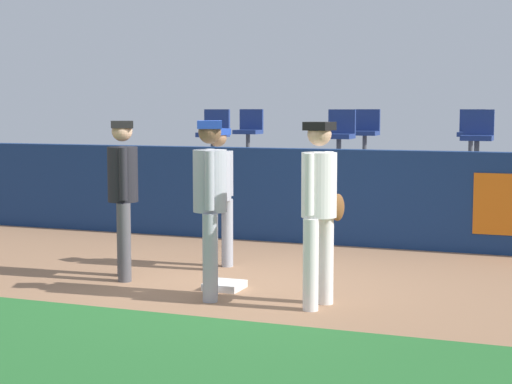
{
  "coord_description": "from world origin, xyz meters",
  "views": [
    {
      "loc": [
        3.64,
        -8.51,
        2.02
      ],
      "look_at": [
        0.1,
        0.88,
        1.0
      ],
      "focal_mm": 57.91,
      "sensor_mm": 36.0,
      "label": 1
    }
  ],
  "objects": [
    {
      "name": "player_coach_visitor",
      "position": [
        -0.44,
        0.97,
        1.03
      ],
      "size": [
        0.44,
        0.46,
        1.77
      ],
      "rotation": [
        0.0,
        0.0,
        -1.99
      ],
      "color": "#9EA3AD",
      "rests_on": "ground_plane"
    },
    {
      "name": "seat_front_center",
      "position": [
        0.13,
        4.75,
        1.63
      ],
      "size": [
        0.46,
        0.44,
        0.84
      ],
      "color": "#4C4C51",
      "rests_on": "bleacher_platform"
    },
    {
      "name": "player_fielder_home",
      "position": [
        1.33,
        -0.55,
        1.09
      ],
      "size": [
        0.43,
        0.56,
        1.89
      ],
      "rotation": [
        0.0,
        0.0,
        -1.76
      ],
      "color": "white",
      "rests_on": "ground_plane"
    },
    {
      "name": "seat_back_right",
      "position": [
        2.05,
        6.54,
        1.63
      ],
      "size": [
        0.44,
        0.44,
        0.84
      ],
      "color": "#4C4C51",
      "rests_on": "bleacher_platform"
    },
    {
      "name": "grass_foreground_strip",
      "position": [
        0.0,
        -2.75,
        0.0
      ],
      "size": [
        18.0,
        2.8,
        0.01
      ],
      "primitive_type": "cube",
      "color": "#26662B",
      "rests_on": "ground_plane"
    },
    {
      "name": "player_umpire",
      "position": [
        -1.24,
        -0.02,
        1.09
      ],
      "size": [
        0.49,
        0.49,
        1.87
      ],
      "rotation": [
        0.0,
        0.0,
        -1.02
      ],
      "color": "#4C4C51",
      "rests_on": "ground_plane"
    },
    {
      "name": "seat_front_left",
      "position": [
        -2.13,
        4.75,
        1.63
      ],
      "size": [
        0.47,
        0.44,
        0.84
      ],
      "color": "#4C4C51",
      "rests_on": "bleacher_platform"
    },
    {
      "name": "seat_back_center",
      "position": [
        0.14,
        6.55,
        1.63
      ],
      "size": [
        0.48,
        0.44,
        0.84
      ],
      "color": "#4C4C51",
      "rests_on": "bleacher_platform"
    },
    {
      "name": "bleacher_platform",
      "position": [
        0.0,
        5.87,
        0.58
      ],
      "size": [
        18.0,
        4.8,
        1.16
      ],
      "primitive_type": "cube",
      "color": "#59595E",
      "rests_on": "ground_plane"
    },
    {
      "name": "field_wall",
      "position": [
        0.02,
        3.3,
        0.71
      ],
      "size": [
        18.0,
        0.26,
        1.42
      ],
      "color": "navy",
      "rests_on": "ground_plane"
    },
    {
      "name": "first_base",
      "position": [
        0.1,
        -0.12,
        0.04
      ],
      "size": [
        0.4,
        0.4,
        0.08
      ],
      "primitive_type": "cube",
      "color": "white",
      "rests_on": "ground_plane"
    },
    {
      "name": "seat_front_right",
      "position": [
        2.33,
        4.75,
        1.63
      ],
      "size": [
        0.47,
        0.44,
        0.84
      ],
      "color": "#4C4C51",
      "rests_on": "bleacher_platform"
    },
    {
      "name": "seat_back_left",
      "position": [
        -2.18,
        6.55,
        1.63
      ],
      "size": [
        0.48,
        0.44,
        0.84
      ],
      "color": "#4C4C51",
      "rests_on": "bleacher_platform"
    },
    {
      "name": "ground_plane",
      "position": [
        0.0,
        0.0,
        0.0
      ],
      "size": [
        60.0,
        60.0,
        0.0
      ],
      "primitive_type": "plane",
      "color": "#936B4C"
    },
    {
      "name": "player_runner_visitor",
      "position": [
        0.13,
        -0.58,
        1.1
      ],
      "size": [
        0.47,
        0.5,
        1.89
      ],
      "rotation": [
        0.0,
        0.0,
        -1.17
      ],
      "color": "#9EA3AD",
      "rests_on": "ground_plane"
    }
  ]
}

